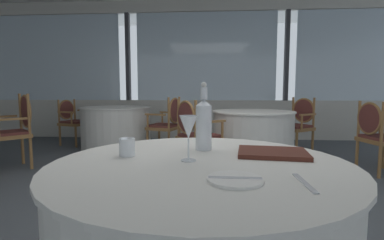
% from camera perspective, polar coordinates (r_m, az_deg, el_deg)
% --- Properties ---
extents(ground_plane, '(14.23, 14.23, 0.00)m').
position_cam_1_polar(ground_plane, '(2.75, 0.40, -16.83)').
color(ground_plane, '#4C5156').
extents(window_wall_far, '(10.95, 0.14, 3.00)m').
position_cam_1_polar(window_wall_far, '(6.37, 2.71, 7.00)').
color(window_wall_far, beige).
rests_on(window_wall_far, ground_plane).
extents(side_plate, '(0.19, 0.19, 0.01)m').
position_cam_1_polar(side_plate, '(0.97, 8.53, -11.58)').
color(side_plate, white).
rests_on(side_plate, foreground_table).
extents(butter_knife, '(0.17, 0.02, 0.00)m').
position_cam_1_polar(butter_knife, '(0.97, 8.53, -11.29)').
color(butter_knife, silver).
rests_on(butter_knife, foreground_table).
extents(dinner_fork, '(0.02, 0.19, 0.00)m').
position_cam_1_polar(dinner_fork, '(1.00, 21.42, -11.53)').
color(dinner_fork, silver).
rests_on(dinner_fork, foreground_table).
extents(water_bottle, '(0.08, 0.08, 0.34)m').
position_cam_1_polar(water_bottle, '(1.43, 2.33, -0.57)').
color(water_bottle, white).
rests_on(water_bottle, foreground_table).
extents(wine_glass, '(0.08, 0.08, 0.19)m').
position_cam_1_polar(wine_glass, '(1.20, -0.71, -1.66)').
color(wine_glass, white).
rests_on(wine_glass, foreground_table).
extents(water_tumbler, '(0.07, 0.07, 0.08)m').
position_cam_1_polar(water_tumbler, '(1.34, -12.74, -5.27)').
color(water_tumbler, white).
rests_on(water_tumbler, foreground_table).
extents(menu_book, '(0.33, 0.27, 0.02)m').
position_cam_1_polar(menu_book, '(1.38, 15.66, -6.27)').
color(menu_book, '#512319').
rests_on(menu_book, foreground_table).
extents(background_table_0, '(1.18, 1.18, 0.77)m').
position_cam_1_polar(background_table_0, '(4.29, 11.98, -3.36)').
color(background_table_0, silver).
rests_on(background_table_0, ground_plane).
extents(dining_chair_0_0, '(0.65, 0.66, 0.95)m').
position_cam_1_polar(dining_chair_0_0, '(3.63, 0.51, -2.09)').
color(dining_chair_0_0, olive).
rests_on(dining_chair_0_0, ground_plane).
extents(dining_chair_0_1, '(0.65, 0.66, 0.95)m').
position_cam_1_polar(dining_chair_0_1, '(5.03, 20.31, -0.23)').
color(dining_chair_0_1, olive).
rests_on(dining_chair_0_1, ground_plane).
extents(dining_chair_1_0, '(0.66, 0.66, 1.02)m').
position_cam_1_polar(dining_chair_1_0, '(4.59, -31.47, -0.84)').
color(dining_chair_1_0, olive).
rests_on(dining_chair_1_0, ground_plane).
extents(dining_chair_2_0, '(0.54, 0.60, 0.93)m').
position_cam_1_polar(dining_chair_2_0, '(4.35, 32.90, -1.97)').
color(dining_chair_2_0, olive).
rests_on(dining_chair_2_0, ground_plane).
extents(background_table_3, '(1.27, 1.27, 0.77)m').
position_cam_1_polar(background_table_3, '(5.43, -14.76, -1.52)').
color(background_table_3, silver).
rests_on(background_table_3, ground_plane).
extents(dining_chair_3_0, '(0.58, 0.62, 0.96)m').
position_cam_1_polar(dining_chair_3_0, '(4.84, -4.73, -0.15)').
color(dining_chair_3_0, olive).
rests_on(dining_chair_3_0, ground_plane).
extents(dining_chair_3_1, '(0.58, 0.62, 0.89)m').
position_cam_1_polar(dining_chair_3_1, '(6.11, -22.71, 0.32)').
color(dining_chair_3_1, olive).
rests_on(dining_chair_3_1, ground_plane).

